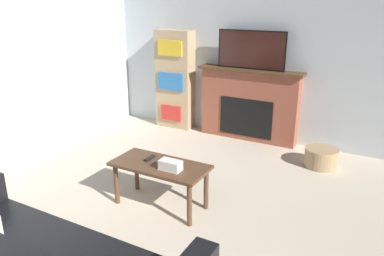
% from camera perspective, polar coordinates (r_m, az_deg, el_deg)
% --- Properties ---
extents(wall_back, '(5.68, 0.06, 2.70)m').
position_cam_1_polar(wall_back, '(5.74, 9.26, 11.66)').
color(wall_back, silver).
rests_on(wall_back, ground_plane).
extents(wall_side, '(0.06, 5.75, 2.70)m').
position_cam_1_polar(wall_side, '(5.25, -26.67, 9.21)').
color(wall_side, silver).
rests_on(wall_side, ground_plane).
extents(fireplace, '(1.60, 0.28, 1.09)m').
position_cam_1_polar(fireplace, '(5.76, 8.65, 3.58)').
color(fireplace, brown).
rests_on(fireplace, ground_plane).
extents(tv, '(1.02, 0.03, 0.56)m').
position_cam_1_polar(tv, '(5.58, 9.00, 11.68)').
color(tv, black).
rests_on(tv, fireplace).
extents(coffee_table, '(1.00, 0.47, 0.48)m').
position_cam_1_polar(coffee_table, '(3.87, -4.88, -6.48)').
color(coffee_table, brown).
rests_on(coffee_table, ground_plane).
extents(tissue_box, '(0.22, 0.12, 0.10)m').
position_cam_1_polar(tissue_box, '(3.69, -3.30, -5.69)').
color(tissue_box, white).
rests_on(tissue_box, coffee_table).
extents(remote_control, '(0.04, 0.15, 0.02)m').
position_cam_1_polar(remote_control, '(3.96, -6.50, -4.59)').
color(remote_control, black).
rests_on(remote_control, coffee_table).
extents(bookshelf, '(0.62, 0.29, 1.60)m').
position_cam_1_polar(bookshelf, '(6.22, -2.62, 7.33)').
color(bookshelf, tan).
rests_on(bookshelf, ground_plane).
extents(storage_basket, '(0.42, 0.42, 0.24)m').
position_cam_1_polar(storage_basket, '(5.15, 19.05, -4.26)').
color(storage_basket, tan).
rests_on(storage_basket, ground_plane).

